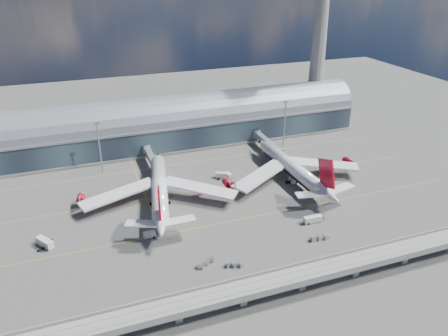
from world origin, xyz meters
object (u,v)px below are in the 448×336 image
object	(u,v)px
cargo_train_1	(235,265)
cargo_train_2	(320,238)
service_truck_4	(229,176)
airliner_right	(293,169)
cargo_train_0	(206,263)
service_truck_2	(313,219)
service_truck_5	(222,175)
airliner_left	(159,190)
floodlight_mast_left	(99,146)
service_truck_3	(292,179)
service_truck_1	(150,235)
control_tower	(319,40)
floodlight_mast_right	(285,122)
service_truck_0	(45,243)

from	to	relation	value
cargo_train_1	cargo_train_2	world-z (taller)	cargo_train_2
service_truck_4	airliner_right	bearing A→B (deg)	-28.22
cargo_train_1	cargo_train_2	distance (m)	35.86
cargo_train_0	service_truck_4	bearing A→B (deg)	-1.72
service_truck_2	service_truck_5	xyz separation A→B (m)	(-20.71, 49.67, -0.01)
airliner_left	cargo_train_0	bearing A→B (deg)	-72.33
airliner_left	service_truck_4	bearing A→B (deg)	29.41
airliner_right	cargo_train_1	world-z (taller)	airliner_right
floodlight_mast_left	service_truck_5	world-z (taller)	floodlight_mast_left
service_truck_3	service_truck_5	bearing A→B (deg)	169.91
service_truck_1	service_truck_4	world-z (taller)	service_truck_4
service_truck_3	cargo_train_0	world-z (taller)	service_truck_3
control_tower	cargo_train_2	xyz separation A→B (m)	(-65.05, -116.50, -50.74)
control_tower	cargo_train_1	size ratio (longest dim) A/B	15.39
service_truck_2	service_truck_5	distance (m)	53.82
floodlight_mast_right	service_truck_0	size ratio (longest dim) A/B	3.28
service_truck_1	service_truck_2	size ratio (longest dim) A/B	0.59
airliner_left	cargo_train_0	world-z (taller)	airliner_left
airliner_left	service_truck_1	bearing A→B (deg)	-99.84
airliner_right	service_truck_2	xyz separation A→B (m)	(-10.17, -36.21, -4.47)
service_truck_1	floodlight_mast_left	bearing A→B (deg)	3.68
floodlight_mast_left	service_truck_1	distance (m)	67.19
control_tower	cargo_train_0	world-z (taller)	control_tower
service_truck_0	service_truck_1	bearing A→B (deg)	-45.86
control_tower	service_truck_4	xyz separation A→B (m)	(-78.93, -56.69, -50.34)
service_truck_5	floodlight_mast_right	bearing A→B (deg)	-34.93
service_truck_1	service_truck_0	bearing A→B (deg)	73.04
floodlight_mast_left	cargo_train_0	distance (m)	92.53
service_truck_2	cargo_train_0	xyz separation A→B (m)	(-48.30, -11.03, -0.60)
service_truck_5	cargo_train_0	xyz separation A→B (m)	(-27.59, -60.70, -0.59)
floodlight_mast_right	service_truck_5	distance (m)	55.74
airliner_left	cargo_train_1	world-z (taller)	airliner_left
airliner_right	service_truck_4	xyz separation A→B (m)	(-27.79, 12.13, -4.63)
floodlight_mast_left	service_truck_4	world-z (taller)	floodlight_mast_left
service_truck_4	service_truck_0	bearing A→B (deg)	-165.24
airliner_left	service_truck_0	distance (m)	49.69
service_truck_4	cargo_train_2	distance (m)	61.40
service_truck_0	cargo_train_1	world-z (taller)	service_truck_0
cargo_train_0	cargo_train_2	size ratio (longest dim) A/B	0.92
airliner_left	cargo_train_2	size ratio (longest dim) A/B	9.24
control_tower	service_truck_0	size ratio (longest dim) A/B	13.15
floodlight_mast_right	airliner_left	xyz separation A→B (m)	(-79.97, -40.52, -7.28)
control_tower	service_truck_3	world-z (taller)	control_tower
control_tower	airliner_right	xyz separation A→B (m)	(-51.14, -68.81, -45.71)
airliner_right	service_truck_1	xyz separation A→B (m)	(-73.33, -24.38, -4.64)
service_truck_1	cargo_train_0	world-z (taller)	service_truck_1
cargo_train_0	cargo_train_2	world-z (taller)	cargo_train_2
service_truck_1	cargo_train_0	bearing A→B (deg)	-152.45
service_truck_2	floodlight_mast_right	bearing A→B (deg)	-17.66
service_truck_2	service_truck_5	size ratio (longest dim) A/B	1.24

